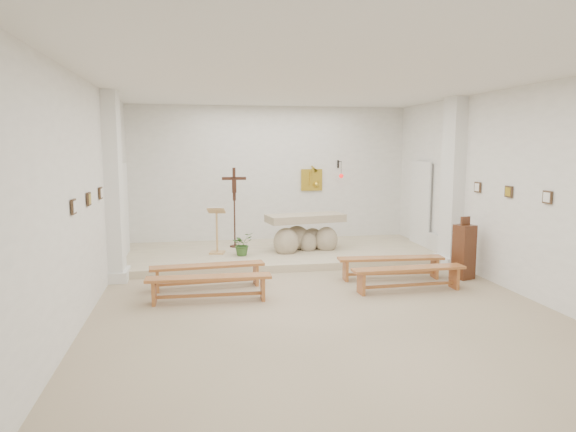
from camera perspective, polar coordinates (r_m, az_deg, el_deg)
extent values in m
cube|color=tan|center=(8.46, 3.19, -9.47)|extent=(7.00, 10.00, 0.00)
cube|color=white|center=(8.05, -21.67, 1.84)|extent=(0.02, 10.00, 3.50)
cube|color=white|center=(9.56, 24.09, 2.56)|extent=(0.02, 10.00, 3.50)
cube|color=white|center=(13.00, -1.92, 4.43)|extent=(7.00, 0.02, 3.50)
cube|color=silver|center=(8.14, 3.38, 14.71)|extent=(7.00, 10.00, 0.02)
cube|color=beige|center=(11.76, -0.81, -4.16)|extent=(6.98, 3.00, 0.15)
cube|color=white|center=(9.99, -18.78, 3.02)|extent=(0.26, 0.55, 3.50)
cube|color=white|center=(11.20, 17.81, 3.53)|extent=(0.26, 0.55, 3.50)
cube|color=gold|center=(13.18, 2.64, 4.03)|extent=(0.55, 0.04, 0.55)
cube|color=black|center=(13.34, 5.58, 5.77)|extent=(0.04, 0.02, 0.20)
cylinder|color=black|center=(13.19, 5.77, 6.05)|extent=(0.02, 0.30, 0.02)
cylinder|color=black|center=(13.06, 5.94, 5.28)|extent=(0.01, 0.01, 0.34)
sphere|color=red|center=(13.07, 5.93, 4.45)|extent=(0.11, 0.11, 0.11)
cube|color=#422D1D|center=(7.27, -22.72, 0.97)|extent=(0.03, 0.20, 0.20)
cube|color=#422D1D|center=(8.24, -21.25, 1.77)|extent=(0.03, 0.20, 0.20)
cube|color=#422D1D|center=(9.22, -20.10, 2.41)|extent=(0.03, 0.20, 0.20)
cube|color=#422D1D|center=(8.90, 26.87, 1.87)|extent=(0.03, 0.20, 0.20)
cube|color=#422D1D|center=(9.71, 23.32, 2.50)|extent=(0.03, 0.20, 0.20)
cube|color=#422D1D|center=(10.56, 20.32, 3.02)|extent=(0.03, 0.20, 0.20)
cube|color=silver|center=(10.89, -18.22, -4.47)|extent=(0.10, 0.85, 0.52)
cube|color=silver|center=(12.03, 16.20, -3.25)|extent=(0.10, 0.85, 0.52)
ellipsoid|color=tan|center=(11.39, -0.22, -2.93)|extent=(0.57, 0.48, 0.64)
ellipsoid|color=tan|center=(11.80, 4.28, -2.66)|extent=(0.53, 0.45, 0.61)
ellipsoid|color=tan|center=(11.81, 0.99, -2.47)|extent=(0.61, 0.51, 0.57)
ellipsoid|color=tan|center=(11.93, 2.73, -2.61)|extent=(0.49, 0.42, 0.53)
ellipsoid|color=tan|center=(11.70, 2.24, -2.98)|extent=(0.42, 0.35, 0.49)
cube|color=tan|center=(11.63, 1.95, -0.23)|extent=(1.84, 0.97, 0.17)
cube|color=tan|center=(11.50, -7.86, -4.03)|extent=(0.38, 0.38, 0.04)
cylinder|color=tan|center=(11.42, -7.90, -1.90)|extent=(0.05, 0.05, 0.91)
cube|color=tan|center=(11.33, -7.97, 0.57)|extent=(0.43, 0.35, 0.15)
cube|color=white|center=(11.29, -8.00, 0.77)|extent=(0.36, 0.28, 0.12)
cylinder|color=#361A11|center=(12.19, -5.91, -3.35)|extent=(0.25, 0.25, 0.03)
cylinder|color=#361A11|center=(12.10, -5.95, -0.81)|extent=(0.04, 0.04, 1.12)
cube|color=#361A11|center=(12.00, -6.01, 3.54)|extent=(0.07, 0.05, 0.77)
cube|color=#361A11|center=(11.99, -6.02, 4.17)|extent=(0.56, 0.07, 0.07)
cube|color=#361A11|center=(11.97, -6.00, 3.38)|extent=(0.10, 0.04, 0.33)
imported|color=#345C25|center=(11.19, -5.12, -3.12)|extent=(0.59, 0.58, 0.50)
cube|color=#4E2816|center=(10.31, 18.96, -3.78)|extent=(0.40, 0.40, 1.03)
cube|color=#4E2816|center=(10.22, 19.11, -0.52)|extent=(0.21, 0.11, 0.17)
cube|color=#AB5A31|center=(9.24, -8.93, -5.49)|extent=(2.03, 0.46, 0.05)
cube|color=#AB5A31|center=(9.25, -14.30, -6.96)|extent=(0.08, 0.30, 0.38)
cube|color=#AB5A31|center=(9.40, -3.59, -6.49)|extent=(0.08, 0.30, 0.38)
cube|color=#AB5A31|center=(9.31, -8.89, -7.24)|extent=(1.69, 0.18, 0.05)
cube|color=#AB5A31|center=(9.92, 11.35, -4.63)|extent=(2.03, 0.47, 0.05)
cube|color=#AB5A31|center=(9.74, 6.41, -6.02)|extent=(0.08, 0.30, 0.38)
cube|color=#AB5A31|center=(10.26, 15.97, -5.57)|extent=(0.08, 0.30, 0.38)
cube|color=#AB5A31|center=(9.98, 11.30, -6.27)|extent=(1.69, 0.18, 0.05)
cube|color=#AB5A31|center=(8.42, -8.78, -6.78)|extent=(2.02, 0.38, 0.05)
cube|color=#AB5A31|center=(8.53, -14.65, -8.23)|extent=(0.06, 0.29, 0.38)
cube|color=#AB5A31|center=(8.51, -2.84, -8.00)|extent=(0.06, 0.29, 0.38)
cube|color=#AB5A31|center=(8.50, -8.74, -8.69)|extent=(1.69, 0.11, 0.05)
cube|color=#AB5A31|center=(9.16, 13.29, -5.71)|extent=(2.02, 0.37, 0.05)
cube|color=#AB5A31|center=(8.89, 8.12, -7.39)|extent=(0.06, 0.29, 0.38)
cube|color=#AB5A31|center=(9.61, 17.97, -6.55)|extent=(0.06, 0.29, 0.38)
cube|color=#AB5A31|center=(9.24, 13.23, -7.47)|extent=(1.69, 0.10, 0.05)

